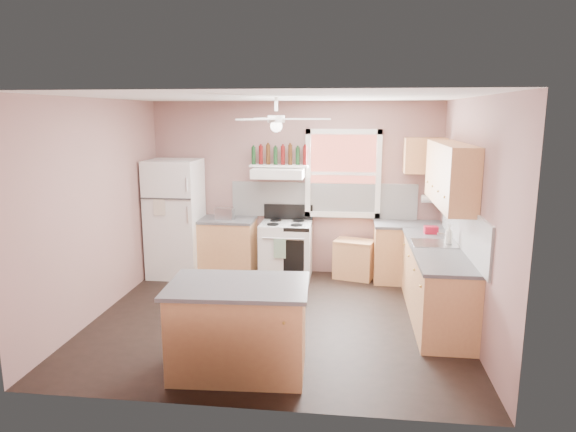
# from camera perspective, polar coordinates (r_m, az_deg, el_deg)

# --- Properties ---
(floor) EXTENTS (4.50, 4.50, 0.00)m
(floor) POSITION_cam_1_polar(r_m,az_deg,el_deg) (6.53, -1.22, -11.33)
(floor) COLOR black
(floor) RESTS_ON ground
(ceiling) EXTENTS (4.50, 4.50, 0.00)m
(ceiling) POSITION_cam_1_polar(r_m,az_deg,el_deg) (6.02, -1.33, 13.10)
(ceiling) COLOR white
(ceiling) RESTS_ON ground
(wall_back) EXTENTS (4.50, 0.05, 2.70)m
(wall_back) POSITION_cam_1_polar(r_m,az_deg,el_deg) (8.11, 0.79, 3.10)
(wall_back) COLOR #8D6660
(wall_back) RESTS_ON ground
(wall_right) EXTENTS (0.05, 4.00, 2.70)m
(wall_right) POSITION_cam_1_polar(r_m,az_deg,el_deg) (6.23, 19.91, -0.12)
(wall_right) COLOR #8D6660
(wall_right) RESTS_ON ground
(wall_left) EXTENTS (0.05, 4.00, 2.70)m
(wall_left) POSITION_cam_1_polar(r_m,az_deg,el_deg) (6.84, -20.50, 0.81)
(wall_left) COLOR #8D6660
(wall_left) RESTS_ON ground
(backsplash_back) EXTENTS (2.90, 0.03, 0.55)m
(backsplash_back) POSITION_cam_1_polar(r_m,az_deg,el_deg) (8.07, 3.94, 1.77)
(backsplash_back) COLOR white
(backsplash_back) RESTS_ON wall_back
(backsplash_right) EXTENTS (0.03, 2.60, 0.55)m
(backsplash_right) POSITION_cam_1_polar(r_m,az_deg,el_deg) (6.54, 18.90, -1.10)
(backsplash_right) COLOR white
(backsplash_right) RESTS_ON wall_right
(window_view) EXTENTS (1.00, 0.02, 1.20)m
(window_view) POSITION_cam_1_polar(r_m,az_deg,el_deg) (7.99, 6.13, 4.72)
(window_view) COLOR brown
(window_view) RESTS_ON wall_back
(window_frame) EXTENTS (1.16, 0.07, 1.36)m
(window_frame) POSITION_cam_1_polar(r_m,az_deg,el_deg) (7.97, 6.13, 4.69)
(window_frame) COLOR white
(window_frame) RESTS_ON wall_back
(refrigerator) EXTENTS (0.77, 0.75, 1.82)m
(refrigerator) POSITION_cam_1_polar(r_m,az_deg,el_deg) (8.18, -12.40, -0.24)
(refrigerator) COLOR white
(refrigerator) RESTS_ON floor
(base_cabinet_left) EXTENTS (0.90, 0.60, 0.86)m
(base_cabinet_left) POSITION_cam_1_polar(r_m,az_deg,el_deg) (8.17, -6.91, -3.52)
(base_cabinet_left) COLOR tan
(base_cabinet_left) RESTS_ON floor
(counter_left) EXTENTS (0.92, 0.62, 0.04)m
(counter_left) POSITION_cam_1_polar(r_m,az_deg,el_deg) (8.06, -6.98, -0.43)
(counter_left) COLOR #4B4B4E
(counter_left) RESTS_ON base_cabinet_left
(toaster) EXTENTS (0.29, 0.18, 0.18)m
(toaster) POSITION_cam_1_polar(r_m,az_deg,el_deg) (7.99, -7.07, 0.27)
(toaster) COLOR silver
(toaster) RESTS_ON counter_left
(stove) EXTENTS (0.78, 0.64, 0.86)m
(stove) POSITION_cam_1_polar(r_m,az_deg,el_deg) (7.96, -0.22, -3.82)
(stove) COLOR white
(stove) RESTS_ON floor
(range_hood) EXTENTS (0.78, 0.50, 0.14)m
(range_hood) POSITION_cam_1_polar(r_m,az_deg,el_deg) (7.84, -1.10, 4.80)
(range_hood) COLOR white
(range_hood) RESTS_ON wall_back
(bottle_shelf) EXTENTS (0.90, 0.26, 0.03)m
(bottle_shelf) POSITION_cam_1_polar(r_m,az_deg,el_deg) (7.94, -0.98, 5.61)
(bottle_shelf) COLOR white
(bottle_shelf) RESTS_ON range_hood
(cart) EXTENTS (0.66, 0.52, 0.58)m
(cart) POSITION_cam_1_polar(r_m,az_deg,el_deg) (8.02, 7.34, -4.84)
(cart) COLOR tan
(cart) RESTS_ON floor
(base_cabinet_corner) EXTENTS (1.00, 0.60, 0.86)m
(base_cabinet_corner) POSITION_cam_1_polar(r_m,az_deg,el_deg) (7.98, 13.13, -4.09)
(base_cabinet_corner) COLOR tan
(base_cabinet_corner) RESTS_ON floor
(base_cabinet_right) EXTENTS (0.60, 2.20, 0.86)m
(base_cabinet_right) POSITION_cam_1_polar(r_m,az_deg,el_deg) (6.68, 16.08, -7.29)
(base_cabinet_right) COLOR tan
(base_cabinet_right) RESTS_ON floor
(counter_corner) EXTENTS (1.02, 0.62, 0.04)m
(counter_corner) POSITION_cam_1_polar(r_m,az_deg,el_deg) (7.88, 13.27, -0.93)
(counter_corner) COLOR #4B4B4E
(counter_corner) RESTS_ON base_cabinet_corner
(counter_right) EXTENTS (0.62, 2.22, 0.04)m
(counter_right) POSITION_cam_1_polar(r_m,az_deg,el_deg) (6.56, 16.21, -3.56)
(counter_right) COLOR #4B4B4E
(counter_right) RESTS_ON base_cabinet_right
(sink) EXTENTS (0.55, 0.45, 0.03)m
(sink) POSITION_cam_1_polar(r_m,az_deg,el_deg) (6.74, 15.95, -3.00)
(sink) COLOR silver
(sink) RESTS_ON counter_right
(faucet) EXTENTS (0.03, 0.03, 0.14)m
(faucet) POSITION_cam_1_polar(r_m,az_deg,el_deg) (6.75, 17.33, -2.41)
(faucet) COLOR silver
(faucet) RESTS_ON sink
(upper_cabinet_right) EXTENTS (0.33, 1.80, 0.76)m
(upper_cabinet_right) POSITION_cam_1_polar(r_m,az_deg,el_deg) (6.61, 17.57, 4.43)
(upper_cabinet_right) COLOR tan
(upper_cabinet_right) RESTS_ON wall_right
(upper_cabinet_corner) EXTENTS (0.60, 0.33, 0.52)m
(upper_cabinet_corner) POSITION_cam_1_polar(r_m,az_deg,el_deg) (7.88, 14.97, 6.50)
(upper_cabinet_corner) COLOR tan
(upper_cabinet_corner) RESTS_ON wall_back
(paper_towel) EXTENTS (0.26, 0.12, 0.12)m
(paper_towel) POSITION_cam_1_polar(r_m,az_deg,el_deg) (8.01, 15.55, 1.85)
(paper_towel) COLOR white
(paper_towel) RESTS_ON wall_back
(island) EXTENTS (1.32, 0.88, 0.86)m
(island) POSITION_cam_1_polar(r_m,az_deg,el_deg) (5.18, -5.48, -12.45)
(island) COLOR tan
(island) RESTS_ON floor
(island_top) EXTENTS (1.40, 0.96, 0.04)m
(island_top) POSITION_cam_1_polar(r_m,az_deg,el_deg) (5.02, -5.57, -7.74)
(island_top) COLOR #4B4B4E
(island_top) RESTS_ON island
(ceiling_fan_hub) EXTENTS (0.20, 0.20, 0.08)m
(ceiling_fan_hub) POSITION_cam_1_polar(r_m,az_deg,el_deg) (6.02, -1.32, 10.72)
(ceiling_fan_hub) COLOR white
(ceiling_fan_hub) RESTS_ON ceiling
(soap_bottle) EXTENTS (0.14, 0.14, 0.25)m
(soap_bottle) POSITION_cam_1_polar(r_m,az_deg,el_deg) (6.72, 17.43, -1.98)
(soap_bottle) COLOR silver
(soap_bottle) RESTS_ON counter_right
(red_caddy) EXTENTS (0.19, 0.13, 0.10)m
(red_caddy) POSITION_cam_1_polar(r_m,az_deg,el_deg) (7.27, 15.60, -1.51)
(red_caddy) COLOR #A40E23
(red_caddy) RESTS_ON counter_right
(wine_bottles) EXTENTS (0.86, 0.06, 0.31)m
(wine_bottles) POSITION_cam_1_polar(r_m,az_deg,el_deg) (7.93, -0.98, 6.75)
(wine_bottles) COLOR #143819
(wine_bottles) RESTS_ON bottle_shelf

